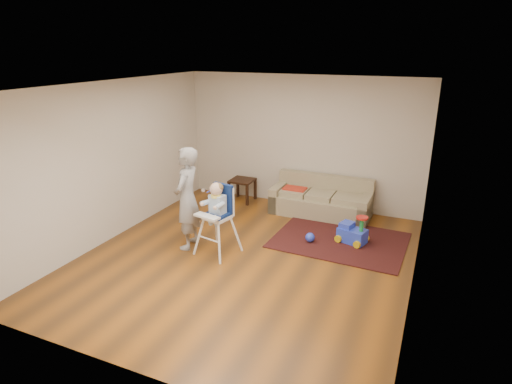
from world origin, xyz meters
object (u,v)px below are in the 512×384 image
at_px(sofa, 321,197).
at_px(toy_ball, 310,237).
at_px(side_table, 242,190).
at_px(adult, 187,199).
at_px(high_chair, 217,220).
at_px(ride_on_toy, 353,228).

distance_m(sofa, toy_ball, 1.38).
distance_m(side_table, adult, 2.47).
relative_size(sofa, adult, 1.14).
bearing_deg(toy_ball, adult, -152.87).
bearing_deg(toy_ball, sofa, 98.18).
bearing_deg(high_chair, toy_ball, 49.22).
height_order(side_table, toy_ball, side_table).
height_order(sofa, side_table, sofa).
height_order(high_chair, adult, adult).
distance_m(sofa, adult, 2.85).
distance_m(sofa, high_chair, 2.55).
bearing_deg(sofa, adult, -125.28).
bearing_deg(ride_on_toy, side_table, 172.32).
bearing_deg(adult, ride_on_toy, 106.41).
xyz_separation_m(side_table, toy_ball, (1.97, -1.44, -0.15)).
relative_size(side_table, toy_ball, 3.00).
xyz_separation_m(sofa, side_table, (-1.78, 0.11, -0.13)).
distance_m(toy_ball, high_chair, 1.67).
bearing_deg(toy_ball, ride_on_toy, 23.33).
xyz_separation_m(sofa, ride_on_toy, (0.86, -1.05, -0.10)).
relative_size(toy_ball, high_chair, 0.13).
height_order(side_table, high_chair, high_chair).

